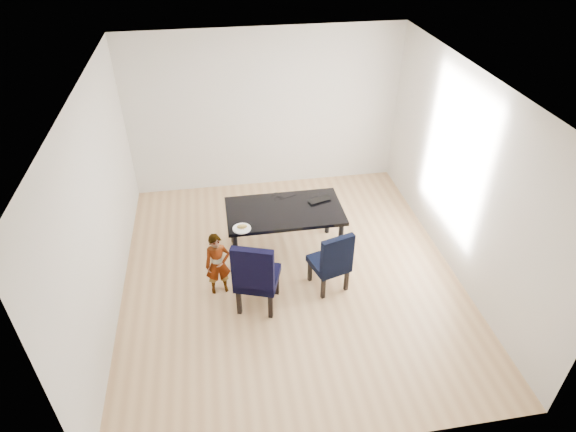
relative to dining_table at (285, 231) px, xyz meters
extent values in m
cube|color=tan|center=(0.00, -0.50, -0.38)|extent=(4.50, 5.00, 0.01)
cube|color=white|center=(0.00, -0.50, 2.33)|extent=(4.50, 5.00, 0.01)
cube|color=silver|center=(0.00, 2.00, 0.98)|extent=(4.50, 0.01, 2.70)
cube|color=white|center=(0.00, -3.00, 0.98)|extent=(4.50, 0.01, 2.70)
cube|color=silver|center=(-2.25, -0.50, 0.98)|extent=(0.01, 5.00, 2.70)
cube|color=silver|center=(2.25, -0.50, 0.98)|extent=(0.01, 5.00, 2.70)
cube|color=black|center=(0.00, 0.00, 0.00)|extent=(1.60, 0.90, 0.75)
cube|color=black|center=(-0.49, -0.97, 0.15)|extent=(0.65, 0.66, 1.05)
cube|color=black|center=(0.46, -0.78, 0.08)|extent=(0.55, 0.56, 0.92)
imported|color=orange|center=(-0.97, -0.65, 0.08)|extent=(0.35, 0.25, 0.90)
cylinder|color=white|center=(-0.62, -0.35, 0.38)|extent=(0.25, 0.25, 0.01)
ellipsoid|color=#A3843A|center=(-0.61, -0.35, 0.42)|extent=(0.15, 0.11, 0.05)
imported|color=black|center=(0.51, 0.19, 0.39)|extent=(0.38, 0.30, 0.03)
torus|color=black|center=(-0.04, 0.29, 0.38)|extent=(0.15, 0.15, 0.01)
camera|label=1|loc=(-0.84, -5.40, 4.11)|focal=30.00mm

